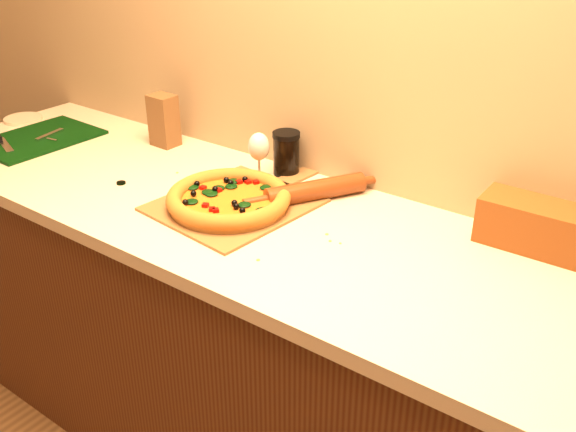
{
  "coord_description": "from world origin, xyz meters",
  "views": [
    {
      "loc": [
        0.79,
        0.24,
        1.69
      ],
      "look_at": [
        -0.04,
        1.38,
        0.96
      ],
      "focal_mm": 40.0,
      "sensor_mm": 36.0,
      "label": 1
    }
  ],
  "objects_px": {
    "pizza_peel": "(238,203)",
    "wine_glass": "(259,148)",
    "rolling_pin": "(316,190)",
    "side_plate": "(23,119)",
    "cutting_board": "(37,139)",
    "pizza": "(229,199)",
    "dark_jar": "(286,153)"
  },
  "relations": [
    {
      "from": "pizza_peel",
      "to": "dark_jar",
      "type": "height_order",
      "value": "dark_jar"
    },
    {
      "from": "cutting_board",
      "to": "wine_glass",
      "type": "relative_size",
      "value": 2.52
    },
    {
      "from": "pizza",
      "to": "dark_jar",
      "type": "distance_m",
      "value": 0.29
    },
    {
      "from": "cutting_board",
      "to": "wine_glass",
      "type": "xyz_separation_m",
      "value": [
        0.84,
        0.18,
        0.1
      ]
    },
    {
      "from": "side_plate",
      "to": "dark_jar",
      "type": "bearing_deg",
      "value": 9.71
    },
    {
      "from": "wine_glass",
      "to": "dark_jar",
      "type": "distance_m",
      "value": 0.11
    },
    {
      "from": "wine_glass",
      "to": "dark_jar",
      "type": "bearing_deg",
      "value": 77.76
    },
    {
      "from": "wine_glass",
      "to": "cutting_board",
      "type": "bearing_deg",
      "value": -168.13
    },
    {
      "from": "pizza",
      "to": "side_plate",
      "type": "relative_size",
      "value": 2.46
    },
    {
      "from": "pizza",
      "to": "pizza_peel",
      "type": "bearing_deg",
      "value": 87.36
    },
    {
      "from": "rolling_pin",
      "to": "side_plate",
      "type": "relative_size",
      "value": 2.77
    },
    {
      "from": "cutting_board",
      "to": "rolling_pin",
      "type": "bearing_deg",
      "value": 11.9
    },
    {
      "from": "pizza",
      "to": "wine_glass",
      "type": "bearing_deg",
      "value": 102.03
    },
    {
      "from": "side_plate",
      "to": "pizza_peel",
      "type": "bearing_deg",
      "value": -3.22
    },
    {
      "from": "wine_glass",
      "to": "pizza_peel",
      "type": "bearing_deg",
      "value": -74.49
    },
    {
      "from": "pizza_peel",
      "to": "side_plate",
      "type": "height_order",
      "value": "side_plate"
    },
    {
      "from": "pizza",
      "to": "rolling_pin",
      "type": "xyz_separation_m",
      "value": [
        0.16,
        0.19,
        -0.0
      ]
    },
    {
      "from": "pizza_peel",
      "to": "wine_glass",
      "type": "distance_m",
      "value": 0.19
    },
    {
      "from": "dark_jar",
      "to": "pizza",
      "type": "bearing_deg",
      "value": -86.71
    },
    {
      "from": "dark_jar",
      "to": "side_plate",
      "type": "height_order",
      "value": "dark_jar"
    },
    {
      "from": "pizza",
      "to": "side_plate",
      "type": "distance_m",
      "value": 1.11
    },
    {
      "from": "cutting_board",
      "to": "side_plate",
      "type": "distance_m",
      "value": 0.24
    },
    {
      "from": "pizza",
      "to": "rolling_pin",
      "type": "height_order",
      "value": "rolling_pin"
    },
    {
      "from": "pizza",
      "to": "rolling_pin",
      "type": "distance_m",
      "value": 0.24
    },
    {
      "from": "pizza",
      "to": "dark_jar",
      "type": "bearing_deg",
      "value": 93.29
    },
    {
      "from": "pizza_peel",
      "to": "rolling_pin",
      "type": "xyz_separation_m",
      "value": [
        0.16,
        0.15,
        0.03
      ]
    },
    {
      "from": "side_plate",
      "to": "pizza",
      "type": "bearing_deg",
      "value": -5.09
    },
    {
      "from": "pizza_peel",
      "to": "wine_glass",
      "type": "xyz_separation_m",
      "value": [
        -0.04,
        0.15,
        0.11
      ]
    },
    {
      "from": "pizza_peel",
      "to": "cutting_board",
      "type": "relative_size",
      "value": 1.42
    },
    {
      "from": "cutting_board",
      "to": "pizza",
      "type": "bearing_deg",
      "value": 1.67
    },
    {
      "from": "pizza_peel",
      "to": "pizza",
      "type": "xyz_separation_m",
      "value": [
        -0.0,
        -0.04,
        0.03
      ]
    },
    {
      "from": "cutting_board",
      "to": "rolling_pin",
      "type": "xyz_separation_m",
      "value": [
        1.04,
        0.18,
        0.02
      ]
    }
  ]
}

